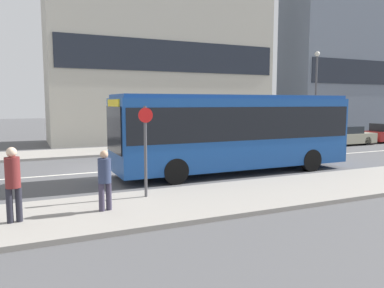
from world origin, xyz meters
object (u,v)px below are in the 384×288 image
(city_bus, at_px, (234,128))
(pedestrian_down_pavement, at_px, (105,177))
(parked_car_1, at_px, (343,136))
(street_lamp, at_px, (316,87))
(pedestrian_near_stop, at_px, (13,180))
(bus_stop_sign, at_px, (145,144))
(parked_car_0, at_px, (281,139))

(city_bus, bearing_deg, pedestrian_down_pavement, -145.92)
(parked_car_1, distance_m, street_lamp, 3.99)
(parked_car_1, xyz_separation_m, street_lamp, (-1.02, 1.68, 3.47))
(pedestrian_near_stop, bearing_deg, bus_stop_sign, -169.83)
(pedestrian_near_stop, bearing_deg, street_lamp, -155.83)
(parked_car_0, xyz_separation_m, bus_stop_sign, (-11.60, -8.58, 1.09))
(city_bus, bearing_deg, parked_car_1, 27.27)
(parked_car_1, relative_size, pedestrian_down_pavement, 2.93)
(parked_car_1, distance_m, bus_stop_sign, 19.18)
(parked_car_1, bearing_deg, city_bus, -154.75)
(parked_car_0, height_order, street_lamp, street_lamp)
(parked_car_0, height_order, bus_stop_sign, bus_stop_sign)
(city_bus, xyz_separation_m, pedestrian_near_stop, (-8.40, -4.00, -0.72))
(pedestrian_down_pavement, relative_size, street_lamp, 0.25)
(parked_car_0, bearing_deg, pedestrian_down_pavement, -143.79)
(pedestrian_near_stop, distance_m, street_lamp, 22.89)
(pedestrian_down_pavement, relative_size, bus_stop_sign, 0.58)
(city_bus, distance_m, parked_car_0, 8.90)
(parked_car_1, relative_size, street_lamp, 0.72)
(pedestrian_near_stop, relative_size, pedestrian_down_pavement, 1.13)
(parked_car_0, relative_size, street_lamp, 0.62)
(city_bus, xyz_separation_m, bus_stop_sign, (-4.82, -2.96, -0.16))
(city_bus, height_order, street_lamp, street_lamp)
(city_bus, height_order, parked_car_0, city_bus)
(pedestrian_near_stop, xyz_separation_m, street_lamp, (19.61, 11.44, 2.94))
(bus_stop_sign, bearing_deg, pedestrian_near_stop, -163.73)
(street_lamp, bearing_deg, pedestrian_near_stop, -149.73)
(parked_car_0, distance_m, pedestrian_down_pavement, 16.14)
(pedestrian_down_pavement, height_order, bus_stop_sign, bus_stop_sign)
(pedestrian_down_pavement, xyz_separation_m, street_lamp, (17.44, 11.35, 3.07))
(parked_car_1, xyz_separation_m, pedestrian_down_pavement, (-18.46, -9.67, 0.40))
(parked_car_1, xyz_separation_m, pedestrian_near_stop, (-20.62, -9.77, 0.53))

